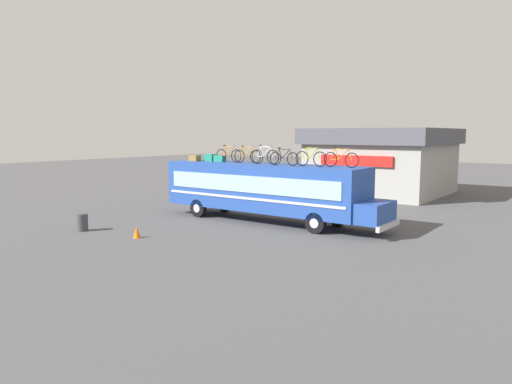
{
  "coord_description": "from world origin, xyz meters",
  "views": [
    {
      "loc": [
        14.22,
        -19.62,
        4.47
      ],
      "look_at": [
        -0.38,
        0.0,
        1.48
      ],
      "focal_mm": 33.34,
      "sensor_mm": 36.0,
      "label": 1
    }
  ],
  "objects": [
    {
      "name": "bus",
      "position": [
        0.22,
        -0.0,
        1.73
      ],
      "size": [
        12.41,
        2.56,
        2.95
      ],
      "color": "#23479E",
      "rests_on": "ground"
    },
    {
      "name": "traffic_cone",
      "position": [
        -1.97,
        -6.51,
        0.25
      ],
      "size": [
        0.33,
        0.33,
        0.5
      ],
      "primitive_type": "cone",
      "color": "orange",
      "rests_on": "ground"
    },
    {
      "name": "rooftop_bicycle_5",
      "position": [
        2.96,
        -0.19,
        3.35
      ],
      "size": [
        1.68,
        0.44,
        0.94
      ],
      "color": "black",
      "rests_on": "bus"
    },
    {
      "name": "luggage_bag_3",
      "position": [
        -3.11,
        0.3,
        3.12
      ],
      "size": [
        0.64,
        0.34,
        0.34
      ],
      "primitive_type": "cube",
      "color": "#1E7F66",
      "rests_on": "bus"
    },
    {
      "name": "rooftop_bicycle_4",
      "position": [
        1.61,
        -0.42,
        3.32
      ],
      "size": [
        1.65,
        0.44,
        0.87
      ],
      "color": "black",
      "rests_on": "bus"
    },
    {
      "name": "rooftop_bicycle_1",
      "position": [
        -2.38,
        0.19,
        3.34
      ],
      "size": [
        1.75,
        0.44,
        0.93
      ],
      "color": "black",
      "rests_on": "bus"
    },
    {
      "name": "luggage_bag_1",
      "position": [
        -4.58,
        -0.15,
        3.12
      ],
      "size": [
        0.58,
        0.41,
        0.33
      ],
      "primitive_type": "cube",
      "color": "olive",
      "rests_on": "bus"
    },
    {
      "name": "ground_plane",
      "position": [
        0.0,
        0.0,
        0.0
      ],
      "size": [
        120.0,
        120.0,
        0.0
      ],
      "primitive_type": "plane",
      "color": "#4C4C4F"
    },
    {
      "name": "trash_bin",
      "position": [
        -5.19,
        -7.04,
        0.4
      ],
      "size": [
        0.51,
        0.51,
        0.8
      ],
      "primitive_type": "cylinder",
      "color": "#3F3F47",
      "rests_on": "ground"
    },
    {
      "name": "rooftop_bicycle_2",
      "position": [
        -1.08,
        0.16,
        3.34
      ],
      "size": [
        1.74,
        0.44,
        0.91
      ],
      "color": "black",
      "rests_on": "bus"
    },
    {
      "name": "luggage_bag_2",
      "position": [
        -3.83,
        0.26,
        3.15
      ],
      "size": [
        0.61,
        0.34,
        0.39
      ],
      "primitive_type": "cube",
      "color": "#1E7F66",
      "rests_on": "bus"
    },
    {
      "name": "roadside_building",
      "position": [
        0.54,
        14.69,
        2.5
      ],
      "size": [
        9.31,
        10.0,
        4.86
      ],
      "color": "#9E9E99",
      "rests_on": "ground"
    },
    {
      "name": "rooftop_bicycle_3",
      "position": [
        0.25,
        -0.1,
        3.35
      ],
      "size": [
        1.69,
        0.44,
        0.97
      ],
      "color": "black",
      "rests_on": "bus"
    },
    {
      "name": "rooftop_bicycle_6",
      "position": [
        4.39,
        0.07,
        3.34
      ],
      "size": [
        1.76,
        0.44,
        0.91
      ],
      "color": "black",
      "rests_on": "bus"
    }
  ]
}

